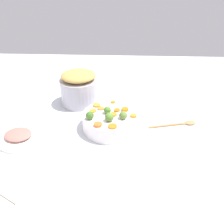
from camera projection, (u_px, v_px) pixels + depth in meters
The scene contains 22 objects.
tabletop at pixel (106, 129), 1.19m from camera, with size 2.40×2.40×0.02m, color silver.
serving_bowl_carrots at pixel (112, 120), 1.16m from camera, with size 0.29×0.29×0.08m, color white.
metal_pot at pixel (80, 92), 1.37m from camera, with size 0.22×0.22×0.15m, color #B5B1BD.
stuffing_mound at pixel (78, 76), 1.32m from camera, with size 0.20×0.20×0.05m, color tan.
carrot_slice_0 at pixel (97, 105), 1.21m from camera, with size 0.04×0.04×0.01m, color orange.
carrot_slice_1 at pixel (101, 108), 1.18m from camera, with size 0.03×0.03×0.01m, color orange.
carrot_slice_2 at pixel (113, 102), 1.24m from camera, with size 0.02×0.02×0.01m, color orange.
carrot_slice_3 at pixel (134, 116), 1.12m from camera, with size 0.03×0.03×0.01m, color orange.
carrot_slice_4 at pixel (93, 111), 1.16m from camera, with size 0.03×0.03×0.01m, color orange.
carrot_slice_5 at pixel (113, 114), 1.13m from camera, with size 0.03×0.03×0.01m, color orange.
carrot_slice_6 at pixel (117, 110), 1.17m from camera, with size 0.03×0.03×0.01m, color orange.
carrot_slice_7 at pixel (98, 125), 1.05m from camera, with size 0.04×0.04×0.01m, color orange.
carrot_slice_8 at pixel (112, 126), 1.04m from camera, with size 0.04×0.04×0.01m, color orange.
carrot_slice_9 at pixel (125, 109), 1.17m from camera, with size 0.03×0.03×0.01m, color orange.
brussels_sprout_0 at pixel (109, 117), 1.08m from camera, with size 0.04×0.04×0.04m, color #5A8530.
brussels_sprout_1 at pixel (90, 115), 1.09m from camera, with size 0.04×0.04×0.04m, color #426F27.
brussels_sprout_2 at pixel (123, 115), 1.10m from camera, with size 0.04×0.04×0.04m, color olive.
brussels_sprout_3 at pixel (107, 110), 1.14m from camera, with size 0.04×0.04×0.04m, color #50822E.
wooden_spoon at pixel (182, 124), 1.20m from camera, with size 0.25×0.08×0.01m.
ham_plate at pixel (26, 135), 1.11m from camera, with size 0.27×0.27×0.01m, color white.
ham_slice_main at pixel (18, 134), 1.09m from camera, with size 0.13×0.11×0.02m, color #BB7064.
dish_towel at pixel (11, 184), 0.86m from camera, with size 0.17×0.10×0.01m, color #CBAD9D.
Camera 1 is at (-0.08, 0.98, 0.68)m, focal length 37.79 mm.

